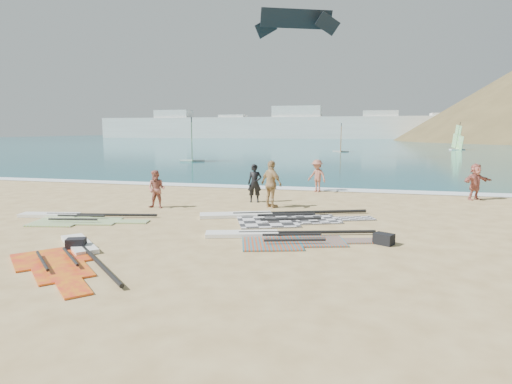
% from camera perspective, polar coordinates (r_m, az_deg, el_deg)
% --- Properties ---
extents(ground, '(300.00, 300.00, 0.00)m').
position_cam_1_polar(ground, '(12.51, -7.07, -7.02)').
color(ground, tan).
rests_on(ground, ground).
extents(sea, '(300.00, 240.00, 0.06)m').
position_cam_1_polar(sea, '(143.36, 12.32, 6.79)').
color(sea, '#0D4F5C').
rests_on(sea, ground).
extents(surf_line, '(300.00, 1.20, 0.04)m').
position_cam_1_polar(surf_line, '(24.18, 3.42, 0.46)').
color(surf_line, white).
rests_on(surf_line, ground).
extents(far_town, '(160.00, 8.00, 12.00)m').
position_cam_1_polar(far_town, '(162.50, 6.96, 8.66)').
color(far_town, white).
rests_on(far_town, ground).
extents(rig_grey, '(6.63, 3.96, 0.21)m').
position_cam_1_polar(rig_grey, '(16.01, 2.22, -3.38)').
color(rig_grey, '#28272A').
rests_on(rig_grey, ground).
extents(rig_green, '(5.36, 2.57, 0.20)m').
position_cam_1_polar(rig_green, '(17.30, -23.47, -3.20)').
color(rig_green, '#74B02B').
rests_on(rig_green, ground).
extents(rig_orange, '(5.45, 2.97, 0.20)m').
position_cam_1_polar(rig_orange, '(13.05, 2.82, -6.10)').
color(rig_orange, '#DC4412').
rests_on(rig_orange, ground).
extents(rig_red, '(4.22, 4.44, 0.20)m').
position_cam_1_polar(rig_red, '(12.21, -23.56, -7.81)').
color(rig_red, red).
rests_on(rig_red, ground).
extents(gear_bag_near, '(0.60, 0.52, 0.32)m').
position_cam_1_polar(gear_bag_near, '(12.92, -22.86, -6.41)').
color(gear_bag_near, black).
rests_on(gear_bag_near, ground).
extents(gear_bag_far, '(0.65, 0.58, 0.32)m').
position_cam_1_polar(gear_bag_far, '(12.99, 16.67, -6.01)').
color(gear_bag_far, black).
rests_on(gear_bag_far, ground).
extents(person_wetsuit, '(0.70, 0.52, 1.75)m').
position_cam_1_polar(person_wetsuit, '(19.49, -0.17, 1.17)').
color(person_wetsuit, black).
rests_on(person_wetsuit, ground).
extents(beachgoer_left, '(0.81, 0.64, 1.61)m').
position_cam_1_polar(beachgoer_left, '(18.51, -13.13, 0.36)').
color(beachgoer_left, '#AD6254').
rests_on(beachgoer_left, ground).
extents(beachgoer_mid, '(1.29, 1.13, 1.73)m').
position_cam_1_polar(beachgoer_mid, '(23.00, 8.14, 2.15)').
color(beachgoer_mid, '#9C5C4A').
rests_on(beachgoer_mid, ground).
extents(beachgoer_back, '(1.25, 1.09, 2.02)m').
position_cam_1_polar(beachgoer_back, '(18.13, 2.07, 1.06)').
color(beachgoer_back, tan).
rests_on(beachgoer_back, ground).
extents(beachgoer_right, '(1.61, 1.33, 1.73)m').
position_cam_1_polar(beachgoer_right, '(22.68, 27.21, 1.23)').
color(beachgoer_right, '#BC6658').
rests_on(beachgoer_right, ground).
extents(windsurfer_left, '(2.61, 2.86, 4.61)m').
position_cam_1_polar(windsurfer_left, '(44.92, -8.54, 5.70)').
color(windsurfer_left, white).
rests_on(windsurfer_left, ground).
extents(windsurfer_centre, '(2.41, 2.90, 4.32)m').
position_cam_1_polar(windsurfer_centre, '(65.08, 11.24, 6.36)').
color(windsurfer_centre, white).
rests_on(windsurfer_centre, ground).
extents(windsurfer_right, '(2.57, 2.81, 4.55)m').
position_cam_1_polar(windsurfer_right, '(77.78, 25.29, 6.05)').
color(windsurfer_right, white).
rests_on(windsurfer_right, ground).
extents(kitesurf_kite, '(8.57, 4.15, 2.82)m').
position_cam_1_polar(kitesurf_kite, '(49.34, 5.40, 21.78)').
color(kitesurf_kite, black).
rests_on(kitesurf_kite, ground).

